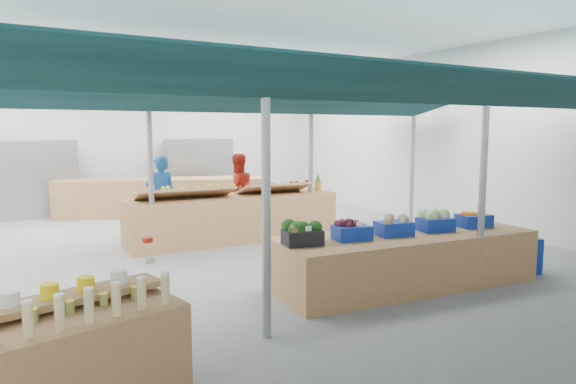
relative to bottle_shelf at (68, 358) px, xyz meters
name	(u,v)px	position (x,y,z in m)	size (l,w,h in m)	color
floor	(214,253)	(3.10, 4.48, -0.44)	(13.00, 13.00, 0.00)	slate
hall	(185,113)	(3.10, 5.92, 2.21)	(13.00, 13.00, 13.00)	silver
pole_grid	(296,160)	(3.85, 2.73, 1.37)	(10.00, 4.60, 3.00)	gray
awnings	(296,100)	(3.85, 2.73, 2.34)	(9.50, 7.08, 0.30)	black
back_shelving_left	(36,180)	(0.60, 10.48, 0.56)	(2.00, 0.50, 2.00)	#B23F33
back_shelving_right	(199,173)	(5.10, 10.48, 0.56)	(2.00, 0.50, 2.00)	#B23F33
bottle_shelf	(68,358)	(0.00, 0.00, 0.00)	(1.94, 1.41, 1.08)	brown
veg_counter	(405,259)	(4.80, 1.16, -0.05)	(3.97, 1.32, 0.77)	brown
fruit_counter	(234,218)	(3.89, 5.29, 0.03)	(4.40, 1.05, 0.94)	brown
far_counter	(163,197)	(3.61, 9.25, 0.06)	(5.52, 1.10, 0.99)	brown
crate_stack	(523,255)	(6.90, 0.67, -0.15)	(0.48, 0.34, 0.58)	#0D2B94
vendor_left	(161,197)	(2.69, 6.39, 0.44)	(0.64, 0.42, 1.76)	#164D95
vendor_right	(237,191)	(4.49, 6.39, 0.44)	(0.85, 0.67, 1.76)	#AA2314
crate_broccoli	(302,233)	(3.10, 1.32, 0.49)	(0.56, 0.45, 0.35)	black
crate_beets	(352,230)	(3.86, 1.25, 0.47)	(0.56, 0.45, 0.29)	#0D2B94
crate_celeriac	(394,225)	(4.58, 1.18, 0.48)	(0.56, 0.45, 0.31)	#0D2B94
crate_cabbage	(435,221)	(5.34, 1.10, 0.49)	(0.56, 0.45, 0.35)	#0D2B94
crate_carrots	(474,220)	(6.11, 1.03, 0.44)	(0.56, 0.45, 0.29)	#0D2B94
sparrow	(295,229)	(2.91, 1.20, 0.58)	(0.12, 0.09, 0.11)	brown
pole_ribbon	(148,242)	(0.99, 1.16, 0.64)	(0.12, 0.12, 0.28)	#AF1D0B
apple_heap_yellow	(186,191)	(2.84, 5.23, 0.67)	(1.95, 0.84, 0.27)	#997247
apple_heap_red	(274,186)	(4.78, 5.15, 0.67)	(1.55, 0.81, 0.27)	#997247
pineapple	(318,183)	(5.88, 5.11, 0.68)	(0.14, 0.14, 0.39)	#8C6019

